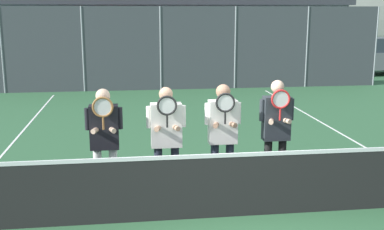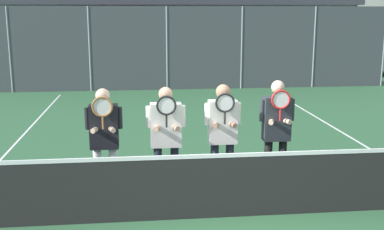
{
  "view_description": "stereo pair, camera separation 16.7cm",
  "coord_description": "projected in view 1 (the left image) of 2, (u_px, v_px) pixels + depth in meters",
  "views": [
    {
      "loc": [
        -1.25,
        -6.43,
        2.94
      ],
      "look_at": [
        -0.25,
        1.02,
        1.31
      ],
      "focal_mm": 45.0,
      "sensor_mm": 36.0,
      "label": 1
    },
    {
      "loc": [
        -1.08,
        -6.45,
        2.94
      ],
      "look_at": [
        -0.25,
        1.02,
        1.31
      ],
      "focal_mm": 45.0,
      "sensor_mm": 36.0,
      "label": 2
    }
  ],
  "objects": [
    {
      "name": "court_line_right_sideline",
      "position": [
        369.0,
        150.0,
        10.42
      ],
      "size": [
        0.05,
        16.0,
        0.01
      ],
      "primitive_type": "cube",
      "color": "white",
      "rests_on": "ground_plane"
    },
    {
      "name": "car_center",
      "position": [
        261.0,
        56.0,
        21.96
      ],
      "size": [
        4.4,
        1.99,
        1.82
      ],
      "color": "#B2B7BC",
      "rests_on": "ground_plane"
    },
    {
      "name": "fence_back",
      "position": [
        161.0,
        49.0,
        18.07
      ],
      "size": [
        17.27,
        0.06,
        3.12
      ],
      "color": "gray",
      "rests_on": "ground_plane"
    },
    {
      "name": "car_far_left",
      "position": [
        38.0,
        60.0,
        20.34
      ],
      "size": [
        4.49,
        2.0,
        1.77
      ],
      "color": "navy",
      "rests_on": "ground_plane"
    },
    {
      "name": "ground_plane",
      "position": [
        218.0,
        217.0,
        7.01
      ],
      "size": [
        120.0,
        120.0,
        0.0
      ],
      "primitive_type": "plane",
      "color": "#2D5B38"
    },
    {
      "name": "car_left_of_center",
      "position": [
        154.0,
        58.0,
        21.24
      ],
      "size": [
        4.26,
        1.93,
        1.8
      ],
      "color": "maroon",
      "rests_on": "ground_plane"
    },
    {
      "name": "tennis_net",
      "position": [
        219.0,
        185.0,
        6.9
      ],
      "size": [
        10.49,
        0.09,
        1.06
      ],
      "color": "gray",
      "rests_on": "ground_plane"
    },
    {
      "name": "player_center_right",
      "position": [
        223.0,
        130.0,
        7.64
      ],
      "size": [
        0.58,
        0.34,
        1.82
      ],
      "color": "#232838",
      "rests_on": "ground_plane"
    },
    {
      "name": "player_rightmost",
      "position": [
        276.0,
        127.0,
        7.75
      ],
      "size": [
        0.57,
        0.34,
        1.87
      ],
      "color": "black",
      "rests_on": "ground_plane"
    },
    {
      "name": "hill_distant",
      "position": [
        138.0,
        37.0,
        56.17
      ],
      "size": [
        94.32,
        52.4,
        18.34
      ],
      "color": "gray",
      "rests_on": "ground_plane"
    },
    {
      "name": "player_center_left",
      "position": [
        166.0,
        133.0,
        7.47
      ],
      "size": [
        0.61,
        0.34,
        1.81
      ],
      "color": "#232838",
      "rests_on": "ground_plane"
    },
    {
      "name": "car_right_of_center",
      "position": [
        368.0,
        56.0,
        22.56
      ],
      "size": [
        4.78,
        1.91,
        1.73
      ],
      "color": "slate",
      "rests_on": "ground_plane"
    },
    {
      "name": "player_leftmost",
      "position": [
        104.0,
        136.0,
        7.36
      ],
      "size": [
        0.57,
        0.34,
        1.8
      ],
      "color": "white",
      "rests_on": "ground_plane"
    },
    {
      "name": "clubhouse_building",
      "position": [
        160.0,
        33.0,
        25.63
      ],
      "size": [
        19.19,
        5.5,
        3.6
      ],
      "color": "#9EA3A8",
      "rests_on": "ground_plane"
    }
  ]
}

